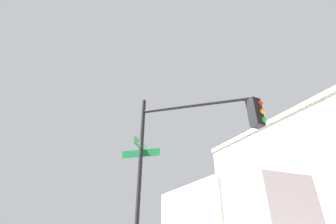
# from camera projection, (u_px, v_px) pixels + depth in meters

# --- Properties ---
(traffic_signal_near) EXTENTS (2.61, 3.08, 5.07)m
(traffic_signal_near) POSITION_uv_depth(u_px,v_px,m) (195.00, 141.00, 6.11)
(traffic_signal_near) COLOR black
(traffic_signal_near) RESTS_ON ground_plane
(box_truck_second) EXTENTS (8.69, 2.64, 3.59)m
(box_truck_second) POSITION_uv_depth(u_px,v_px,m) (217.00, 220.00, 10.59)
(box_truck_second) COLOR silver
(box_truck_second) RESTS_ON ground_plane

